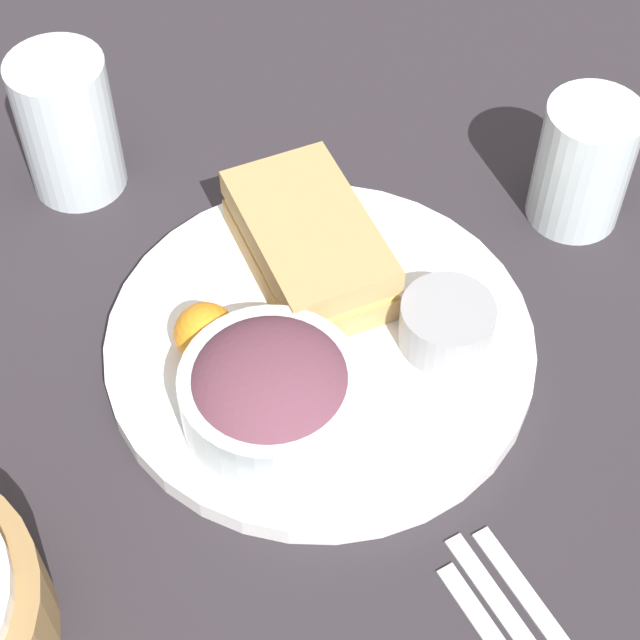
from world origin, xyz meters
TOP-DOWN VIEW (x-y plane):
  - ground_plane at (0.00, 0.00)m, footprint 4.00×4.00m
  - plate at (0.00, 0.00)m, footprint 0.31×0.31m
  - sandwich at (0.06, -0.02)m, footprint 0.15×0.09m
  - salad_bowl at (-0.05, 0.06)m, footprint 0.12×0.12m
  - dressing_cup at (-0.04, -0.08)m, footprint 0.07×0.07m
  - orange_wedge at (0.02, 0.08)m, footprint 0.04×0.04m
  - drink_glass at (0.25, 0.10)m, footprint 0.08×0.08m
  - water_glass at (0.04, -0.25)m, footprint 0.07×0.07m

SIDE VIEW (x-z plane):
  - ground_plane at x=0.00m, z-range 0.00..0.00m
  - plate at x=0.00m, z-range 0.00..0.02m
  - dressing_cup at x=-0.04m, z-range 0.02..0.05m
  - orange_wedge at x=0.02m, z-range 0.02..0.06m
  - sandwich at x=0.06m, z-range 0.02..0.07m
  - salad_bowl at x=-0.05m, z-range 0.01..0.08m
  - water_glass at x=0.04m, z-range 0.00..0.11m
  - drink_glass at x=0.25m, z-range 0.00..0.12m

